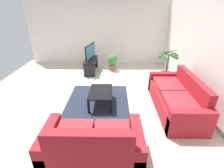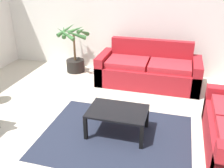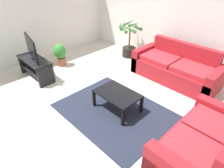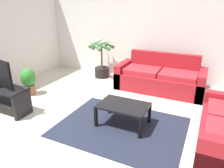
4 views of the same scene
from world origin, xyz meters
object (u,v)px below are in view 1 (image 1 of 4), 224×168
tv_stand (91,64)px  coffee_table (101,93)px  couch_main (176,99)px  couch_loveseat (93,146)px  potted_palm (167,68)px  potted_plant_small (112,62)px  tv (90,51)px

tv_stand → coffee_table: 2.44m
coffee_table → tv_stand: bearing=-166.5°
couch_main → coffee_table: bearing=-95.8°
couch_loveseat → potted_palm: (-3.36, 2.17, 0.17)m
couch_main → couch_loveseat: same height
couch_main → potted_palm: (-1.80, 0.25, 0.16)m
coffee_table → potted_palm: size_ratio=0.78×
couch_main → potted_plant_small: bearing=-149.2°
couch_main → couch_loveseat: size_ratio=1.28×
couch_loveseat → potted_plant_small: bearing=176.3°
potted_plant_small → potted_palm: bearing=63.3°
coffee_table → couch_loveseat: bearing=0.0°
potted_palm → tv_stand: bearing=-105.7°
couch_main → tv: tv is taller
potted_palm → potted_plant_small: 2.12m
tv_stand → potted_palm: size_ratio=0.98×
couch_loveseat → tv: tv is taller
tv_stand → potted_palm: (0.77, 2.74, 0.12)m
couch_loveseat → potted_palm: potted_palm is taller
couch_loveseat → tv_stand: size_ratio=1.51×
couch_loveseat → potted_plant_small: size_ratio=2.56×
tv → couch_loveseat: bearing=7.8°
couch_main → tv_stand: (-2.57, -2.49, 0.04)m
potted_plant_small → coffee_table: bearing=-6.2°
tv_stand → couch_main: bearing=44.1°
couch_loveseat → tv: 4.20m
couch_main → couch_loveseat: bearing=-50.9°
couch_loveseat → tv_stand: (-4.13, -0.57, 0.05)m
tv_stand → tv: 0.49m
tv_stand → potted_palm: potted_palm is taller
potted_palm → couch_main: bearing=-8.0°
potted_plant_small → tv: bearing=-77.8°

